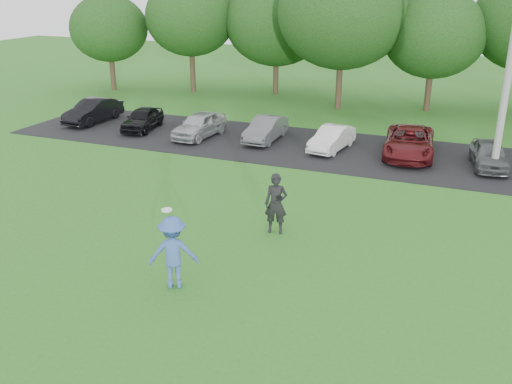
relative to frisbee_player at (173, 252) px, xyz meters
The scene contains 6 objects.
ground 1.25m from the frisbee_player, 32.71° to the left, with size 100.00×100.00×0.00m, color #287321.
parking_lot 13.48m from the frisbee_player, 87.16° to the left, with size 32.00×6.50×0.03m, color black.
frisbee_player is the anchor object (origin of this frame).
camera_bystander 4.25m from the frisbee_player, 72.50° to the left, with size 0.77×0.59×1.91m.
parked_cars 13.47m from the frisbee_player, 85.04° to the left, with size 28.51×5.05×1.25m.
tree_row 23.62m from the frisbee_player, 84.63° to the left, with size 42.39×9.85×8.64m.
Camera 1 is at (6.08, -11.57, 7.50)m, focal length 40.00 mm.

